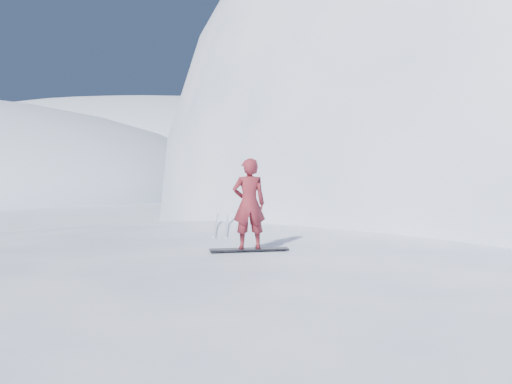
% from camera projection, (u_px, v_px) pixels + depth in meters
% --- Properties ---
extents(near_ridge, '(36.00, 28.00, 4.80)m').
position_uv_depth(near_ridge, '(278.00, 339.00, 13.32)').
color(near_ridge, white).
rests_on(near_ridge, ground).
extents(peak_shoulder, '(28.00, 24.00, 18.00)m').
position_uv_depth(peak_shoulder, '(488.00, 244.00, 28.88)').
color(peak_shoulder, white).
rests_on(peak_shoulder, ground).
extents(far_ridge_c, '(140.00, 90.00, 36.00)m').
position_uv_depth(far_ridge_c, '(141.00, 181.00, 124.83)').
color(far_ridge_c, white).
rests_on(far_ridge_c, ground).
extents(wind_bumps, '(16.00, 14.40, 1.00)m').
position_uv_depth(wind_bumps, '(204.00, 348.00, 12.67)').
color(wind_bumps, white).
rests_on(wind_bumps, ground).
extents(snowboard, '(1.59, 0.76, 0.03)m').
position_uv_depth(snowboard, '(249.00, 249.00, 11.30)').
color(snowboard, black).
rests_on(snowboard, near_ridge).
extents(snowboarder, '(0.75, 0.61, 1.79)m').
position_uv_depth(snowboarder, '(249.00, 204.00, 11.26)').
color(snowboarder, maroon).
rests_on(snowboarder, snowboard).
extents(board_tracks, '(1.48, 5.91, 0.04)m').
position_uv_depth(board_tracks, '(222.00, 223.00, 16.13)').
color(board_tracks, silver).
rests_on(board_tracks, ground).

